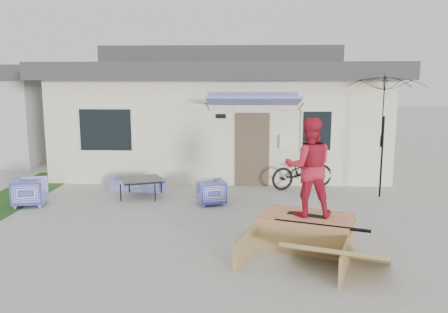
{
  "coord_description": "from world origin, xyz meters",
  "views": [
    {
      "loc": [
        0.72,
        -8.22,
        3.0
      ],
      "look_at": [
        0.3,
        1.8,
        1.3
      ],
      "focal_mm": 36.14,
      "sensor_mm": 36.0,
      "label": 1
    }
  ],
  "objects_px": {
    "coffee_table": "(142,188)",
    "bicycle": "(302,167)",
    "skater": "(309,165)",
    "skate_ramp": "(306,231)",
    "armchair_left": "(30,190)",
    "armchair_right": "(211,191)",
    "loveseat": "(137,180)",
    "patio_umbrella": "(383,130)",
    "skateboard": "(307,215)"
  },
  "relations": [
    {
      "from": "coffee_table",
      "to": "bicycle",
      "type": "xyz_separation_m",
      "value": [
        4.3,
        1.12,
        0.36
      ]
    },
    {
      "from": "skater",
      "to": "skate_ramp",
      "type": "bearing_deg",
      "value": 70.29
    },
    {
      "from": "armchair_left",
      "to": "armchair_right",
      "type": "bearing_deg",
      "value": -99.13
    },
    {
      "from": "loveseat",
      "to": "armchair_right",
      "type": "relative_size",
      "value": 2.21
    },
    {
      "from": "loveseat",
      "to": "armchair_left",
      "type": "distance_m",
      "value": 2.79
    },
    {
      "from": "patio_umbrella",
      "to": "skater",
      "type": "distance_m",
      "value": 4.28
    },
    {
      "from": "bicycle",
      "to": "skateboard",
      "type": "distance_m",
      "value": 4.42
    },
    {
      "from": "armchair_left",
      "to": "coffee_table",
      "type": "bearing_deg",
      "value": -82.79
    },
    {
      "from": "loveseat",
      "to": "skateboard",
      "type": "xyz_separation_m",
      "value": [
        4.1,
        -4.03,
        0.28
      ]
    },
    {
      "from": "coffee_table",
      "to": "patio_umbrella",
      "type": "height_order",
      "value": "patio_umbrella"
    },
    {
      "from": "coffee_table",
      "to": "patio_umbrella",
      "type": "bearing_deg",
      "value": 2.51
    },
    {
      "from": "bicycle",
      "to": "armchair_left",
      "type": "bearing_deg",
      "value": 84.41
    },
    {
      "from": "coffee_table",
      "to": "bicycle",
      "type": "distance_m",
      "value": 4.45
    },
    {
      "from": "skater",
      "to": "bicycle",
      "type": "bearing_deg",
      "value": -96.75
    },
    {
      "from": "coffee_table",
      "to": "bicycle",
      "type": "relative_size",
      "value": 0.52
    },
    {
      "from": "armchair_left",
      "to": "skater",
      "type": "xyz_separation_m",
      "value": [
        6.33,
        -2.36,
        1.11
      ]
    },
    {
      "from": "loveseat",
      "to": "skate_ramp",
      "type": "distance_m",
      "value": 5.77
    },
    {
      "from": "armchair_left",
      "to": "skater",
      "type": "relative_size",
      "value": 0.41
    },
    {
      "from": "armchair_right",
      "to": "coffee_table",
      "type": "xyz_separation_m",
      "value": [
        -1.86,
        0.63,
        -0.09
      ]
    },
    {
      "from": "loveseat",
      "to": "armchair_right",
      "type": "xyz_separation_m",
      "value": [
        2.14,
        -1.38,
        0.05
      ]
    },
    {
      "from": "patio_umbrella",
      "to": "skate_ramp",
      "type": "height_order",
      "value": "patio_umbrella"
    },
    {
      "from": "armchair_right",
      "to": "skater",
      "type": "height_order",
      "value": "skater"
    },
    {
      "from": "loveseat",
      "to": "patio_umbrella",
      "type": "xyz_separation_m",
      "value": [
        6.49,
        -0.48,
        1.46
      ]
    },
    {
      "from": "armchair_left",
      "to": "skater",
      "type": "bearing_deg",
      "value": -123.28
    },
    {
      "from": "armchair_right",
      "to": "skater",
      "type": "distance_m",
      "value": 3.49
    },
    {
      "from": "patio_umbrella",
      "to": "skateboard",
      "type": "xyz_separation_m",
      "value": [
        -2.39,
        -3.55,
        -1.18
      ]
    },
    {
      "from": "skateboard",
      "to": "armchair_left",
      "type": "bearing_deg",
      "value": -175.43
    },
    {
      "from": "bicycle",
      "to": "skater",
      "type": "relative_size",
      "value": 1.06
    },
    {
      "from": "armchair_right",
      "to": "skate_ramp",
      "type": "xyz_separation_m",
      "value": [
        1.94,
        -2.69,
        -0.06
      ]
    },
    {
      "from": "patio_umbrella",
      "to": "skate_ramp",
      "type": "xyz_separation_m",
      "value": [
        -2.4,
        -3.6,
        -1.48
      ]
    },
    {
      "from": "patio_umbrella",
      "to": "armchair_right",
      "type": "bearing_deg",
      "value": -168.22
    },
    {
      "from": "bicycle",
      "to": "loveseat",
      "type": "bearing_deg",
      "value": 72.34
    },
    {
      "from": "skateboard",
      "to": "skater",
      "type": "height_order",
      "value": "skater"
    },
    {
      "from": "loveseat",
      "to": "coffee_table",
      "type": "xyz_separation_m",
      "value": [
        0.28,
        -0.75,
        -0.05
      ]
    },
    {
      "from": "skateboard",
      "to": "armchair_right",
      "type": "bearing_deg",
      "value": 151.56
    },
    {
      "from": "patio_umbrella",
      "to": "skateboard",
      "type": "bearing_deg",
      "value": -123.91
    },
    {
      "from": "loveseat",
      "to": "skateboard",
      "type": "distance_m",
      "value": 5.75
    },
    {
      "from": "loveseat",
      "to": "armchair_left",
      "type": "bearing_deg",
      "value": 49.4
    },
    {
      "from": "skateboard",
      "to": "loveseat",
      "type": "bearing_deg",
      "value": 160.51
    },
    {
      "from": "armchair_right",
      "to": "patio_umbrella",
      "type": "bearing_deg",
      "value": 85.23
    },
    {
      "from": "coffee_table",
      "to": "patio_umbrella",
      "type": "distance_m",
      "value": 6.39
    },
    {
      "from": "coffee_table",
      "to": "skater",
      "type": "relative_size",
      "value": 0.54
    },
    {
      "from": "loveseat",
      "to": "patio_umbrella",
      "type": "height_order",
      "value": "patio_umbrella"
    },
    {
      "from": "patio_umbrella",
      "to": "loveseat",
      "type": "bearing_deg",
      "value": 175.78
    },
    {
      "from": "bicycle",
      "to": "armchair_right",
      "type": "bearing_deg",
      "value": 103.44
    },
    {
      "from": "loveseat",
      "to": "patio_umbrella",
      "type": "bearing_deg",
      "value": -171.63
    },
    {
      "from": "bicycle",
      "to": "skate_ramp",
      "type": "relative_size",
      "value": 0.87
    },
    {
      "from": "skate_ramp",
      "to": "skateboard",
      "type": "bearing_deg",
      "value": 90.0
    },
    {
      "from": "coffee_table",
      "to": "patio_umbrella",
      "type": "relative_size",
      "value": 0.38
    },
    {
      "from": "patio_umbrella",
      "to": "skateboard",
      "type": "height_order",
      "value": "patio_umbrella"
    }
  ]
}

